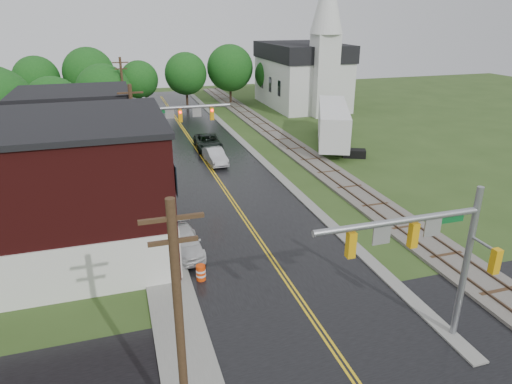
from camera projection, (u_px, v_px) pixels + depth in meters
name	position (u px, v px, depth m)	size (l,w,h in m)	color
main_road	(207.00, 164.00, 44.05)	(10.00, 90.00, 0.02)	black
cross_road	(341.00, 361.00, 19.17)	(60.00, 9.00, 0.02)	black
curb_right	(246.00, 146.00, 49.98)	(0.80, 70.00, 0.12)	gray
sidewalk_left	(146.00, 189.00, 37.89)	(2.40, 50.00, 0.12)	gray
brick_building	(41.00, 193.00, 25.75)	(14.30, 10.30, 8.30)	#440F0E
yellow_house	(80.00, 153.00, 36.28)	(8.00, 7.00, 6.40)	tan
darkred_building	(96.00, 137.00, 44.92)	(7.00, 6.00, 4.40)	#3F0F0C
church	(305.00, 68.00, 68.52)	(10.40, 18.40, 20.00)	silver
railroad	(286.00, 142.00, 51.21)	(3.20, 80.00, 0.30)	#59544C
traffic_signal_near	(428.00, 244.00, 18.31)	(7.34, 0.30, 7.20)	gray
traffic_signal_far	(172.00, 122.00, 38.60)	(7.34, 0.43, 7.20)	gray
utility_pole_a	(180.00, 329.00, 13.78)	(1.80, 0.28, 9.00)	#382616
utility_pole_b	(135.00, 144.00, 33.33)	(1.80, 0.28, 9.00)	#382616
utility_pole_c	(124.00, 95.00, 52.88)	(1.80, 0.28, 9.00)	#382616
tree_left_c	(55.00, 107.00, 47.36)	(6.00, 6.00, 7.65)	black
tree_left_e	(105.00, 93.00, 53.96)	(6.40, 6.40, 8.16)	black
suv_dark	(208.00, 142.00, 48.55)	(2.57, 5.57, 1.55)	black
sedan_silver	(215.00, 156.00, 43.97)	(1.56, 4.49, 1.48)	#B7B7BC
pickup_white	(184.00, 243.00, 27.62)	(1.85, 4.54, 1.32)	silver
semi_trailer	(333.00, 122.00, 49.79)	(8.33, 13.73, 4.23)	black
construction_barrel	(201.00, 273.00, 24.79)	(0.51, 0.51, 0.91)	#E63E0A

